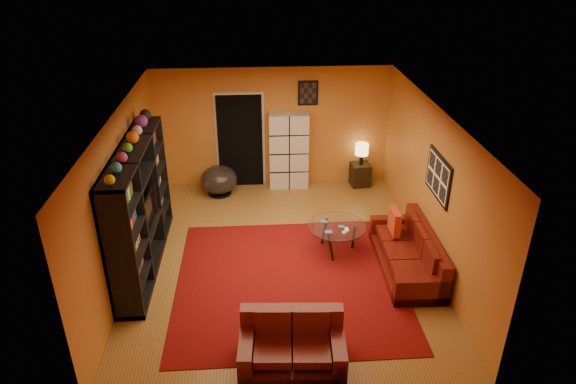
{
  "coord_description": "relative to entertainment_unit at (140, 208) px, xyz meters",
  "views": [
    {
      "loc": [
        -0.38,
        -7.43,
        5.01
      ],
      "look_at": [
        0.13,
        0.1,
        1.21
      ],
      "focal_mm": 32.0,
      "sensor_mm": 36.0,
      "label": 1
    }
  ],
  "objects": [
    {
      "name": "bowl_chair",
      "position": [
        1.1,
        2.5,
        -0.71
      ],
      "size": [
        0.78,
        0.78,
        0.63
      ],
      "color": "black",
      "rests_on": "floor"
    },
    {
      "name": "tv",
      "position": [
        0.05,
        0.05,
        -0.06
      ],
      "size": [
        0.94,
        0.12,
        0.54
      ],
      "primitive_type": "imported",
      "rotation": [
        0.0,
        0.0,
        1.57
      ],
      "color": "black",
      "rests_on": "entertainment_unit"
    },
    {
      "name": "throw_pillow",
      "position": [
        4.22,
        0.01,
        -0.42
      ],
      "size": [
        0.12,
        0.42,
        0.42
      ],
      "primitive_type": "cube",
      "color": "red",
      "rests_on": "sofa"
    },
    {
      "name": "storage_cabinet",
      "position": [
        2.61,
        2.8,
        -0.21
      ],
      "size": [
        0.84,
        0.39,
        1.67
      ],
      "primitive_type": "cube",
      "rotation": [
        0.0,
        0.0,
        -0.02
      ],
      "color": "beige",
      "rests_on": "floor"
    },
    {
      "name": "rug",
      "position": [
        2.38,
        -0.7,
        -1.04
      ],
      "size": [
        3.6,
        3.6,
        0.01
      ],
      "primitive_type": "cube",
      "color": "#590A0B",
      "rests_on": "floor"
    },
    {
      "name": "coffee_table",
      "position": [
        3.26,
        0.13,
        -0.59
      ],
      "size": [
        1.01,
        1.01,
        0.5
      ],
      "rotation": [
        0.0,
        0.0,
        0.08
      ],
      "color": "silver",
      "rests_on": "floor"
    },
    {
      "name": "loveseat",
      "position": [
        2.29,
        -2.42,
        -0.76
      ],
      "size": [
        1.39,
        0.89,
        0.85
      ],
      "rotation": [
        0.0,
        0.0,
        1.51
      ],
      "color": "#4E0D0A",
      "rests_on": "rug"
    },
    {
      "name": "entertainment_unit",
      "position": [
        0.0,
        0.0,
        0.0
      ],
      "size": [
        0.45,
        3.0,
        2.1
      ],
      "primitive_type": "cube",
      "color": "black",
      "rests_on": "floor"
    },
    {
      "name": "wall_art_back",
      "position": [
        3.02,
        2.98,
        1.0
      ],
      "size": [
        0.42,
        0.03,
        0.52
      ],
      "primitive_type": "cube",
      "color": "black",
      "rests_on": "wall_back"
    },
    {
      "name": "doorway",
      "position": [
        1.57,
        2.96,
        -0.03
      ],
      "size": [
        0.95,
        0.1,
        2.04
      ],
      "primitive_type": "cube",
      "color": "black",
      "rests_on": "floor"
    },
    {
      "name": "side_table",
      "position": [
        4.19,
        2.75,
        -0.8
      ],
      "size": [
        0.44,
        0.44,
        0.5
      ],
      "primitive_type": "cube",
      "rotation": [
        0.0,
        0.0,
        0.1
      ],
      "color": "black",
      "rests_on": "floor"
    },
    {
      "name": "sofa",
      "position": [
        4.41,
        -0.48,
        -0.76
      ],
      "size": [
        0.88,
        2.05,
        0.85
      ],
      "rotation": [
        0.0,
        0.0,
        -0.02
      ],
      "color": "#4E0D0A",
      "rests_on": "rug"
    },
    {
      "name": "wall_front",
      "position": [
        2.27,
        -3.0,
        0.25
      ],
      "size": [
        6.0,
        0.0,
        6.0
      ],
      "primitive_type": "plane",
      "rotation": [
        -1.57,
        0.0,
        0.0
      ],
      "color": "#B96D28",
      "rests_on": "floor"
    },
    {
      "name": "ceiling",
      "position": [
        2.27,
        0.0,
        1.55
      ],
      "size": [
        6.0,
        6.0,
        0.0
      ],
      "primitive_type": "plane",
      "rotation": [
        3.14,
        0.0,
        0.0
      ],
      "color": "white",
      "rests_on": "wall_back"
    },
    {
      "name": "wall_right",
      "position": [
        4.78,
        0.0,
        0.25
      ],
      "size": [
        0.0,
        6.0,
        6.0
      ],
      "primitive_type": "plane",
      "rotation": [
        1.57,
        0.0,
        -1.57
      ],
      "color": "#B96D28",
      "rests_on": "floor"
    },
    {
      "name": "wall_back",
      "position": [
        2.27,
        3.0,
        0.25
      ],
      "size": [
        6.0,
        0.0,
        6.0
      ],
      "primitive_type": "plane",
      "rotation": [
        1.57,
        0.0,
        0.0
      ],
      "color": "#B96D28",
      "rests_on": "floor"
    },
    {
      "name": "wall_left",
      "position": [
        -0.23,
        0.0,
        0.25
      ],
      "size": [
        0.0,
        6.0,
        6.0
      ],
      "primitive_type": "plane",
      "rotation": [
        1.57,
        0.0,
        1.57
      ],
      "color": "#B96D28",
      "rests_on": "floor"
    },
    {
      "name": "wall_art_right",
      "position": [
        4.75,
        -0.3,
        0.55
      ],
      "size": [
        0.03,
        1.0,
        0.7
      ],
      "primitive_type": "cube",
      "color": "black",
      "rests_on": "wall_right"
    },
    {
      "name": "table_lamp",
      "position": [
        4.19,
        2.75,
        -0.21
      ],
      "size": [
        0.29,
        0.29,
        0.48
      ],
      "color": "black",
      "rests_on": "side_table"
    },
    {
      "name": "floor",
      "position": [
        2.27,
        0.0,
        -1.05
      ],
      "size": [
        6.0,
        6.0,
        0.0
      ],
      "primitive_type": "plane",
      "color": "brown",
      "rests_on": "ground"
    }
  ]
}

